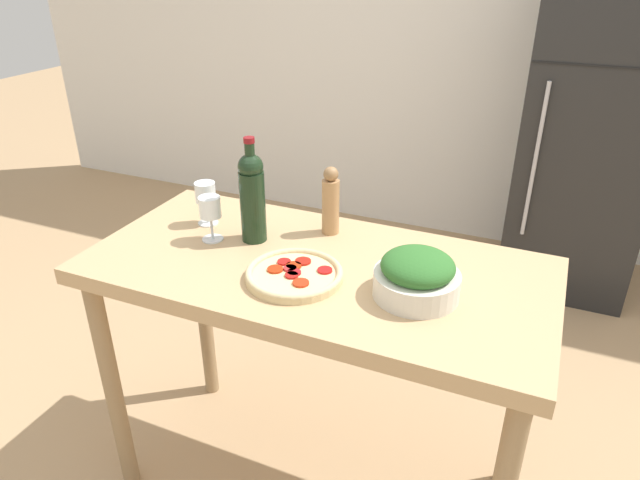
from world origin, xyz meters
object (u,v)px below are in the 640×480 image
at_px(wine_glass_far, 206,195).
at_px(pepper_mill, 331,202).
at_px(wine_glass_near, 210,210).
at_px(homemade_pizza, 294,274).
at_px(wine_bottle, 252,195).
at_px(salad_bowl, 417,276).
at_px(refrigerator, 589,132).

height_order(wine_glass_far, pepper_mill, pepper_mill).
bearing_deg(wine_glass_near, homemade_pizza, -18.40).
bearing_deg(wine_bottle, wine_glass_far, 168.54).
relative_size(salad_bowl, homemade_pizza, 0.84).
height_order(refrigerator, pepper_mill, refrigerator).
xyz_separation_m(refrigerator, wine_bottle, (-0.95, -1.80, 0.18)).
distance_m(wine_glass_near, homemade_pizza, 0.36).
distance_m(wine_bottle, salad_bowl, 0.56).
bearing_deg(refrigerator, salad_bowl, -102.05).
xyz_separation_m(wine_glass_near, homemade_pizza, (0.33, -0.11, -0.09)).
bearing_deg(wine_bottle, pepper_mill, 35.01).
distance_m(refrigerator, homemade_pizza, 2.09).
relative_size(wine_glass_far, pepper_mill, 0.65).
bearing_deg(wine_glass_far, salad_bowl, -11.88).
relative_size(wine_bottle, homemade_pizza, 1.22).
bearing_deg(wine_bottle, wine_glass_near, -155.90).
height_order(pepper_mill, homemade_pizza, pepper_mill).
relative_size(wine_glass_far, salad_bowl, 0.64).
bearing_deg(wine_glass_far, homemade_pizza, -26.36).
height_order(refrigerator, salad_bowl, refrigerator).
bearing_deg(pepper_mill, wine_glass_near, -148.81).
relative_size(wine_glass_near, wine_glass_far, 1.00).
xyz_separation_m(wine_glass_near, pepper_mill, (0.31, 0.19, 0.00)).
bearing_deg(homemade_pizza, salad_bowl, 8.50).
distance_m(pepper_mill, salad_bowl, 0.43).
bearing_deg(wine_glass_far, wine_glass_near, -50.09).
bearing_deg(salad_bowl, wine_glass_far, 168.12).
height_order(wine_glass_near, wine_glass_far, same).
bearing_deg(refrigerator, wine_glass_near, -119.96).
xyz_separation_m(pepper_mill, homemade_pizza, (0.02, -0.30, -0.09)).
bearing_deg(pepper_mill, homemade_pizza, -86.60).
xyz_separation_m(wine_glass_near, wine_glass_far, (-0.08, 0.09, -0.00)).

